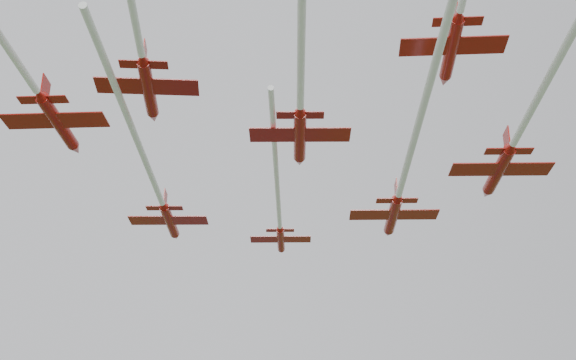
{
  "coord_description": "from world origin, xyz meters",
  "views": [
    {
      "loc": [
        -12.42,
        -72.99,
        17.31
      ],
      "look_at": [
        -1.96,
        2.84,
        51.3
      ],
      "focal_mm": 50.0,
      "sensor_mm": 36.0,
      "label": 1
    }
  ],
  "objects": [
    {
      "name": "jet_row4_left",
      "position": [
        -16.67,
        -26.19,
        50.06
      ],
      "size": [
        8.31,
        45.37,
        2.46
      ],
      "rotation": [
        0.0,
        0.0,
        -0.08
      ],
      "color": "#A4100B"
    },
    {
      "name": "jet_lead",
      "position": [
        -1.22,
        16.22,
        53.01
      ],
      "size": [
        10.15,
        44.36,
        2.38
      ],
      "rotation": [
        0.0,
        0.0,
        -0.15
      ],
      "color": "#A4100B"
    },
    {
      "name": "jet_row3_left",
      "position": [
        -26.62,
        -12.39,
        53.17
      ],
      "size": [
        12.89,
        46.6,
        2.95
      ],
      "rotation": [
        0.0,
        0.0,
        -0.19
      ],
      "color": "#A4100B"
    },
    {
      "name": "jet_row3_mid",
      "position": [
        -3.99,
        -19.53,
        52.58
      ],
      "size": [
        13.12,
        61.43,
        2.91
      ],
      "rotation": [
        0.0,
        0.0,
        -0.14
      ],
      "color": "#A4100B"
    },
    {
      "name": "jet_row2_left",
      "position": [
        -15.55,
        2.92,
        49.78
      ],
      "size": [
        10.57,
        46.0,
        2.63
      ],
      "rotation": [
        0.0,
        0.0,
        -0.15
      ],
      "color": "#A4100B"
    },
    {
      "name": "jet_row2_right",
      "position": [
        8.82,
        -2.94,
        49.79
      ],
      "size": [
        12.0,
        50.12,
        2.91
      ],
      "rotation": [
        0.0,
        0.0,
        -0.16
      ],
      "color": "#A4100B"
    },
    {
      "name": "jet_row3_right",
      "position": [
        15.87,
        -17.6,
        50.02
      ],
      "size": [
        12.86,
        55.79,
        2.93
      ],
      "rotation": [
        0.0,
        0.0,
        -0.15
      ],
      "color": "#A4100B"
    }
  ]
}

